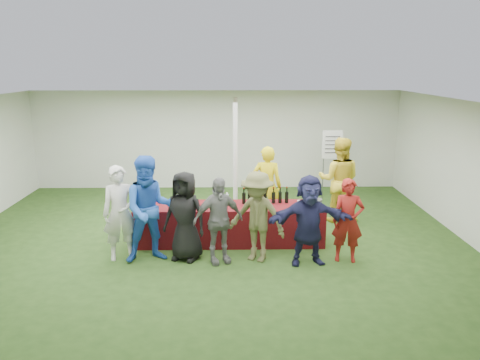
{
  "coord_description": "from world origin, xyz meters",
  "views": [
    {
      "loc": [
        0.42,
        -8.78,
        3.38
      ],
      "look_at": [
        0.58,
        -0.19,
        1.25
      ],
      "focal_mm": 35.0,
      "sensor_mm": 36.0,
      "label": 1
    }
  ],
  "objects_px": {
    "serving_table": "(230,224)",
    "customer_6": "(348,221)",
    "staff_back": "(339,180)",
    "customer_0": "(120,213)",
    "customer_1": "(150,209)",
    "dump_bucket": "(316,204)",
    "customer_4": "(257,217)",
    "staff_pourer": "(267,186)",
    "wine_list_sign": "(332,150)",
    "customer_3": "(218,221)",
    "customer_5": "(309,220)",
    "customer_2": "(185,216)"
  },
  "relations": [
    {
      "from": "customer_0",
      "to": "customer_1",
      "type": "distance_m",
      "value": 0.55
    },
    {
      "from": "customer_4",
      "to": "wine_list_sign",
      "type": "bearing_deg",
      "value": 87.89
    },
    {
      "from": "staff_pourer",
      "to": "customer_6",
      "type": "height_order",
      "value": "staff_pourer"
    },
    {
      "from": "dump_bucket",
      "to": "customer_2",
      "type": "relative_size",
      "value": 0.14
    },
    {
      "from": "dump_bucket",
      "to": "staff_back",
      "type": "distance_m",
      "value": 1.65
    },
    {
      "from": "customer_1",
      "to": "customer_3",
      "type": "height_order",
      "value": "customer_1"
    },
    {
      "from": "wine_list_sign",
      "to": "customer_5",
      "type": "relative_size",
      "value": 1.14
    },
    {
      "from": "staff_back",
      "to": "customer_2",
      "type": "height_order",
      "value": "staff_back"
    },
    {
      "from": "staff_pourer",
      "to": "customer_3",
      "type": "bearing_deg",
      "value": 73.21
    },
    {
      "from": "serving_table",
      "to": "customer_4",
      "type": "height_order",
      "value": "customer_4"
    },
    {
      "from": "customer_6",
      "to": "wine_list_sign",
      "type": "bearing_deg",
      "value": 91.51
    },
    {
      "from": "customer_3",
      "to": "customer_0",
      "type": "bearing_deg",
      "value": 152.33
    },
    {
      "from": "customer_3",
      "to": "staff_back",
      "type": "bearing_deg",
      "value": 19.04
    },
    {
      "from": "staff_pourer",
      "to": "serving_table",
      "type": "bearing_deg",
      "value": 62.87
    },
    {
      "from": "staff_pourer",
      "to": "staff_back",
      "type": "distance_m",
      "value": 1.59
    },
    {
      "from": "staff_pourer",
      "to": "customer_5",
      "type": "xyz_separation_m",
      "value": [
        0.56,
        -2.1,
        -0.07
      ]
    },
    {
      "from": "customer_6",
      "to": "staff_back",
      "type": "bearing_deg",
      "value": 90.38
    },
    {
      "from": "customer_0",
      "to": "customer_5",
      "type": "relative_size",
      "value": 1.07
    },
    {
      "from": "customer_0",
      "to": "customer_2",
      "type": "distance_m",
      "value": 1.13
    },
    {
      "from": "customer_2",
      "to": "customer_4",
      "type": "relative_size",
      "value": 0.99
    },
    {
      "from": "serving_table",
      "to": "customer_5",
      "type": "bearing_deg",
      "value": -36.96
    },
    {
      "from": "customer_5",
      "to": "customer_0",
      "type": "bearing_deg",
      "value": 169.07
    },
    {
      "from": "customer_0",
      "to": "customer_6",
      "type": "xyz_separation_m",
      "value": [
        3.97,
        -0.16,
        -0.1
      ]
    },
    {
      "from": "staff_pourer",
      "to": "customer_2",
      "type": "relative_size",
      "value": 1.08
    },
    {
      "from": "customer_1",
      "to": "staff_pourer",
      "type": "bearing_deg",
      "value": 25.91
    },
    {
      "from": "staff_back",
      "to": "customer_6",
      "type": "height_order",
      "value": "staff_back"
    },
    {
      "from": "customer_0",
      "to": "dump_bucket",
      "type": "bearing_deg",
      "value": -8.61
    },
    {
      "from": "customer_6",
      "to": "customer_5",
      "type": "bearing_deg",
      "value": -162.55
    },
    {
      "from": "serving_table",
      "to": "staff_back",
      "type": "bearing_deg",
      "value": 27.66
    },
    {
      "from": "wine_list_sign",
      "to": "customer_1",
      "type": "bearing_deg",
      "value": -137.23
    },
    {
      "from": "customer_6",
      "to": "staff_pourer",
      "type": "bearing_deg",
      "value": 131.14
    },
    {
      "from": "serving_table",
      "to": "wine_list_sign",
      "type": "xyz_separation_m",
      "value": [
        2.53,
        2.77,
        0.94
      ]
    },
    {
      "from": "customer_1",
      "to": "customer_3",
      "type": "bearing_deg",
      "value": -20.6
    },
    {
      "from": "dump_bucket",
      "to": "customer_3",
      "type": "xyz_separation_m",
      "value": [
        -1.82,
        -0.72,
        -0.07
      ]
    },
    {
      "from": "wine_list_sign",
      "to": "customer_5",
      "type": "height_order",
      "value": "wine_list_sign"
    },
    {
      "from": "customer_5",
      "to": "staff_back",
      "type": "bearing_deg",
      "value": 59.57
    },
    {
      "from": "wine_list_sign",
      "to": "customer_3",
      "type": "distance_m",
      "value": 4.64
    },
    {
      "from": "staff_back",
      "to": "staff_pourer",
      "type": "bearing_deg",
      "value": 20.79
    },
    {
      "from": "dump_bucket",
      "to": "serving_table",
      "type": "bearing_deg",
      "value": 172.29
    },
    {
      "from": "serving_table",
      "to": "customer_6",
      "type": "relative_size",
      "value": 2.43
    },
    {
      "from": "customer_3",
      "to": "dump_bucket",
      "type": "bearing_deg",
      "value": 0.3
    },
    {
      "from": "customer_0",
      "to": "customer_4",
      "type": "xyz_separation_m",
      "value": [
        2.39,
        -0.11,
        -0.04
      ]
    },
    {
      "from": "wine_list_sign",
      "to": "customer_6",
      "type": "height_order",
      "value": "wine_list_sign"
    },
    {
      "from": "staff_back",
      "to": "customer_5",
      "type": "relative_size",
      "value": 1.18
    },
    {
      "from": "customer_2",
      "to": "customer_5",
      "type": "relative_size",
      "value": 1.01
    },
    {
      "from": "staff_pourer",
      "to": "customer_5",
      "type": "height_order",
      "value": "staff_pourer"
    },
    {
      "from": "staff_back",
      "to": "customer_3",
      "type": "height_order",
      "value": "staff_back"
    },
    {
      "from": "customer_1",
      "to": "wine_list_sign",
      "type": "bearing_deg",
      "value": 27.23
    },
    {
      "from": "dump_bucket",
      "to": "customer_4",
      "type": "bearing_deg",
      "value": -150.66
    },
    {
      "from": "customer_4",
      "to": "customer_5",
      "type": "xyz_separation_m",
      "value": [
        0.87,
        -0.16,
        -0.01
      ]
    }
  ]
}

